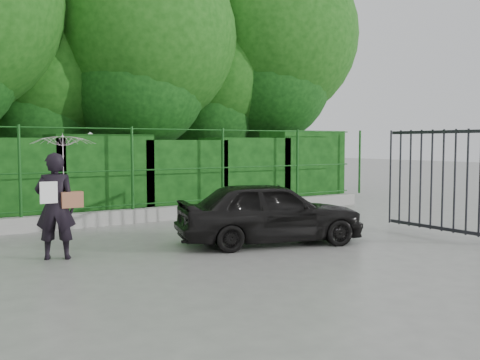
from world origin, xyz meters
TOP-DOWN VIEW (x-y plane):
  - ground at (0.00, 0.00)m, footprint 80.00×80.00m
  - kerb at (0.00, 4.50)m, footprint 14.00×0.25m
  - fence at (0.22, 4.50)m, footprint 14.13×0.06m
  - hedge at (0.03, 5.50)m, footprint 14.20×1.20m
  - trees at (1.14, 7.74)m, footprint 17.10×6.15m
  - gate at (4.60, -0.72)m, footprint 0.22×2.33m
  - woman at (-1.84, 1.72)m, footprint 0.97×0.97m
  - car at (1.50, 0.95)m, footprint 3.46×2.15m

SIDE VIEW (x-z plane):
  - ground at x=0.00m, z-range 0.00..0.00m
  - kerb at x=0.00m, z-range 0.00..0.30m
  - car at x=1.50m, z-range 0.00..1.10m
  - hedge at x=0.03m, z-range -0.08..2.01m
  - gate at x=4.60m, z-range 0.01..2.37m
  - fence at x=0.22m, z-range 0.30..2.10m
  - woman at x=-1.84m, z-range 0.30..2.20m
  - trees at x=1.14m, z-range 0.58..8.66m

